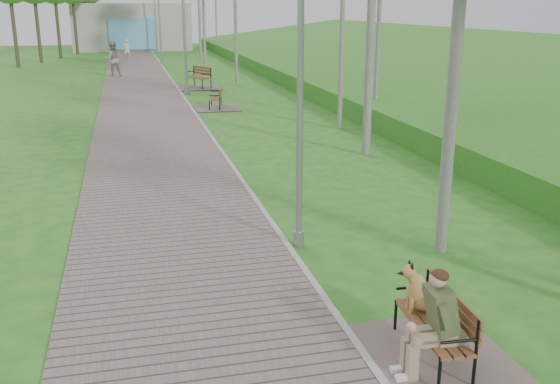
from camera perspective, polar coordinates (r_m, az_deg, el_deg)
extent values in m
plane|color=#25641E|center=(8.71, 3.82, -9.48)|extent=(120.00, 120.00, 0.00)
cube|color=#6B5A56|center=(29.19, -12.56, 8.80)|extent=(3.50, 67.00, 0.04)
cube|color=#999993|center=(29.28, -9.10, 9.02)|extent=(0.10, 67.00, 0.05)
cube|color=#4D962E|center=(31.23, 13.95, 9.17)|extent=(14.00, 70.00, 1.60)
cube|color=#9E9E99|center=(58.47, -13.38, 14.48)|extent=(10.00, 5.00, 4.00)
cube|color=#5B9DCC|center=(55.89, -13.29, 13.89)|extent=(4.00, 0.20, 2.60)
cube|color=#6B5A56|center=(7.51, 13.87, -14.37)|extent=(1.64, 1.82, 0.04)
cube|color=brown|center=(7.30, 13.73, -11.82)|extent=(0.49, 1.39, 0.04)
cube|color=brown|center=(7.28, 15.46, -9.89)|extent=(0.12, 1.36, 0.30)
cube|color=#6B5A56|center=(24.45, -5.82, 7.64)|extent=(1.66, 1.85, 0.04)
cube|color=brown|center=(24.38, -5.97, 8.55)|extent=(0.67, 1.44, 0.04)
cube|color=brown|center=(24.34, -5.46, 9.15)|extent=(0.30, 1.37, 0.30)
cube|color=#6B5A56|center=(30.76, -7.41, 9.45)|extent=(2.05, 2.28, 0.04)
cube|color=brown|center=(30.70, -7.54, 10.35)|extent=(1.15, 1.77, 0.05)
cube|color=brown|center=(30.80, -7.11, 10.96)|extent=(0.72, 1.58, 0.38)
cylinder|color=gray|center=(10.33, 1.72, -4.31)|extent=(0.18, 0.18, 0.27)
cylinder|color=gray|center=(9.78, 1.83, 7.15)|extent=(0.11, 0.11, 4.43)
cylinder|color=gray|center=(28.64, -8.52, 9.17)|extent=(0.22, 0.22, 0.34)
cylinder|color=gray|center=(28.43, -8.75, 14.44)|extent=(0.13, 0.13, 5.60)
cylinder|color=gray|center=(43.57, -10.76, 11.57)|extent=(0.20, 0.20, 0.30)
cylinder|color=gray|center=(43.43, -10.93, 14.62)|extent=(0.12, 0.12, 4.95)
cylinder|color=gray|center=(54.65, -11.17, 12.53)|extent=(0.18, 0.18, 0.28)
cylinder|color=gray|center=(54.54, -11.30, 14.79)|extent=(0.11, 0.11, 4.61)
imported|color=silver|center=(47.99, -13.84, 12.53)|extent=(0.59, 0.44, 1.46)
imported|color=gray|center=(36.41, -15.03, 11.64)|extent=(1.04, 0.86, 1.94)
cylinder|color=silver|center=(21.04, 9.06, 15.83)|extent=(0.15, 0.15, 7.17)
cylinder|color=silver|center=(36.25, -7.02, 16.65)|extent=(0.18, 0.18, 7.75)
cylinder|color=silver|center=(54.69, -5.89, 16.55)|extent=(0.16, 0.16, 7.53)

